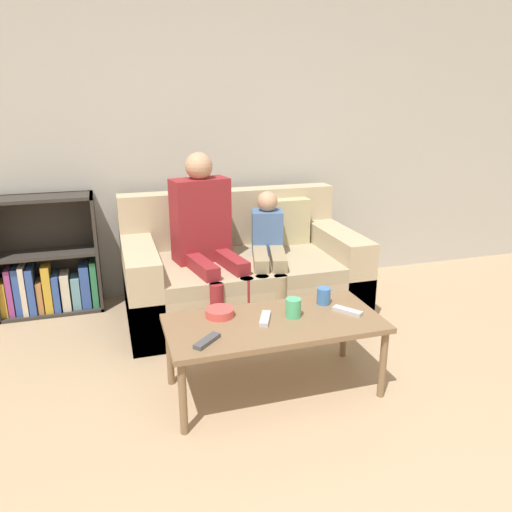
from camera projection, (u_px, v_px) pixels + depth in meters
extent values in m
cube|color=#B7B2A8|center=(210.00, 132.00, 3.96)|extent=(12.00, 0.06, 2.60)
cube|color=tan|center=(243.00, 291.00, 3.76)|extent=(1.70, 0.96, 0.34)
cube|color=tan|center=(246.00, 267.00, 3.61)|extent=(1.26, 0.78, 0.10)
cube|color=tan|center=(229.00, 217.00, 3.96)|extent=(1.70, 0.18, 0.43)
cube|color=tan|center=(141.00, 286.00, 3.51)|extent=(0.22, 0.96, 0.60)
cube|color=tan|center=(333.00, 266.00, 3.92)|extent=(0.22, 0.96, 0.60)
cube|color=tan|center=(287.00, 222.00, 3.96)|extent=(0.36, 0.12, 0.36)
cube|color=#332D28|center=(97.00, 251.00, 3.80)|extent=(0.02, 0.28, 0.89)
cube|color=#332D28|center=(48.00, 251.00, 3.81)|extent=(0.74, 0.02, 0.89)
cube|color=#332D28|center=(54.00, 309.00, 3.83)|extent=(0.74, 0.28, 0.02)
cube|color=#332D28|center=(46.00, 253.00, 3.69)|extent=(0.69, 0.28, 0.02)
cube|color=#332D28|center=(39.00, 198.00, 3.56)|extent=(0.74, 0.28, 0.02)
cube|color=gold|center=(4.00, 298.00, 3.68)|extent=(0.05, 0.16, 0.26)
cube|color=#993D84|center=(11.00, 291.00, 3.68)|extent=(0.04, 0.17, 0.36)
cube|color=#33519E|center=(18.00, 290.00, 3.69)|extent=(0.05, 0.16, 0.36)
cube|color=beige|center=(25.00, 288.00, 3.71)|extent=(0.04, 0.22, 0.37)
cube|color=#33519E|center=(32.00, 289.00, 3.73)|extent=(0.05, 0.24, 0.35)
cube|color=#B77542|center=(41.00, 295.00, 3.76)|extent=(0.04, 0.19, 0.24)
cube|color=gold|center=(48.00, 287.00, 3.76)|extent=(0.06, 0.21, 0.36)
cube|color=#33519E|center=(57.00, 291.00, 3.79)|extent=(0.05, 0.24, 0.28)
cube|color=beige|center=(66.00, 290.00, 3.80)|extent=(0.06, 0.19, 0.28)
cube|color=#6699A8|center=(76.00, 291.00, 3.82)|extent=(0.06, 0.17, 0.25)
cube|color=#33519E|center=(85.00, 285.00, 3.83)|extent=(0.07, 0.18, 0.34)
cube|color=#2D7A4C|center=(94.00, 282.00, 3.85)|extent=(0.04, 0.18, 0.36)
cylinder|color=brown|center=(183.00, 398.00, 2.39)|extent=(0.04, 0.04, 0.39)
cylinder|color=brown|center=(383.00, 364.00, 2.70)|extent=(0.04, 0.04, 0.39)
cylinder|color=brown|center=(170.00, 353.00, 2.82)|extent=(0.04, 0.04, 0.39)
cylinder|color=brown|center=(344.00, 328.00, 3.12)|extent=(0.04, 0.04, 0.39)
cube|color=brown|center=(274.00, 323.00, 2.69)|extent=(1.17, 0.54, 0.03)
cylinder|color=maroon|center=(217.00, 316.00, 3.23)|extent=(0.11, 0.11, 0.44)
cylinder|color=maroon|center=(247.00, 309.00, 3.32)|extent=(0.11, 0.11, 0.44)
cube|color=maroon|center=(201.00, 266.00, 3.35)|extent=(0.18, 0.44, 0.09)
cube|color=maroon|center=(230.00, 261.00, 3.45)|extent=(0.18, 0.44, 0.09)
cube|color=maroon|center=(201.00, 220.00, 3.54)|extent=(0.43, 0.27, 0.59)
sphere|color=tan|center=(199.00, 166.00, 3.42)|extent=(0.19, 0.19, 0.19)
cylinder|color=#9E8966|center=(262.00, 307.00, 3.36)|extent=(0.11, 0.11, 0.44)
cylinder|color=#9E8966|center=(280.00, 307.00, 3.37)|extent=(0.11, 0.11, 0.44)
cube|color=#9E8966|center=(260.00, 258.00, 3.52)|extent=(0.21, 0.44, 0.09)
cube|color=#9E8966|center=(278.00, 258.00, 3.52)|extent=(0.21, 0.44, 0.09)
cube|color=#476693|center=(267.00, 232.00, 3.73)|extent=(0.27, 0.25, 0.33)
sphere|color=tan|center=(267.00, 202.00, 3.65)|extent=(0.15, 0.15, 0.15)
cylinder|color=#3D70B2|center=(324.00, 296.00, 2.89)|extent=(0.08, 0.08, 0.10)
cylinder|color=#4CB77A|center=(293.00, 308.00, 2.72)|extent=(0.08, 0.08, 0.11)
cube|color=#B7B7BC|center=(265.00, 318.00, 2.69)|extent=(0.11, 0.17, 0.02)
cube|color=#47474C|center=(207.00, 341.00, 2.45)|extent=(0.16, 0.15, 0.02)
cube|color=#B7B7BC|center=(348.00, 311.00, 2.78)|extent=(0.14, 0.17, 0.02)
cylinder|color=#DB4C47|center=(220.00, 313.00, 2.74)|extent=(0.16, 0.16, 0.05)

